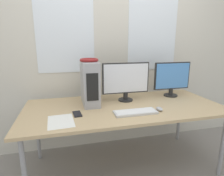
# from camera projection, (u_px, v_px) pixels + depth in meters

# --- Properties ---
(wall_back) EXTENTS (8.00, 0.07, 2.70)m
(wall_back) POSITION_uv_depth(u_px,v_px,m) (111.00, 42.00, 2.35)
(wall_back) COLOR beige
(wall_back) RESTS_ON ground_plane
(desk) EXTENTS (2.02, 0.92, 0.71)m
(desk) POSITION_uv_depth(u_px,v_px,m) (124.00, 109.00, 1.95)
(desk) COLOR tan
(desk) RESTS_ON ground_plane
(pc_tower) EXTENTS (0.16, 0.40, 0.45)m
(pc_tower) POSITION_uv_depth(u_px,v_px,m) (90.00, 83.00, 1.97)
(pc_tower) COLOR #9E9EA3
(pc_tower) RESTS_ON desk
(headphones) EXTENTS (0.19, 0.19, 0.03)m
(headphones) POSITION_uv_depth(u_px,v_px,m) (89.00, 60.00, 1.91)
(headphones) COLOR maroon
(headphones) RESTS_ON pc_tower
(monitor_main) EXTENTS (0.53, 0.16, 0.43)m
(monitor_main) POSITION_uv_depth(u_px,v_px,m) (126.00, 80.00, 2.06)
(monitor_main) COLOR black
(monitor_main) RESTS_ON desk
(monitor_right_near) EXTENTS (0.45, 0.16, 0.41)m
(monitor_right_near) POSITION_uv_depth(u_px,v_px,m) (172.00, 78.00, 2.24)
(monitor_right_near) COLOR black
(monitor_right_near) RESTS_ON desk
(keyboard) EXTENTS (0.40, 0.15, 0.02)m
(keyboard) POSITION_uv_depth(u_px,v_px,m) (135.00, 112.00, 1.73)
(keyboard) COLOR silver
(keyboard) RESTS_ON desk
(mouse) EXTENTS (0.05, 0.10, 0.03)m
(mouse) POSITION_uv_depth(u_px,v_px,m) (159.00, 109.00, 1.81)
(mouse) COLOR #B2B2B7
(mouse) RESTS_ON desk
(cell_phone) EXTENTS (0.08, 0.15, 0.01)m
(cell_phone) POSITION_uv_depth(u_px,v_px,m) (77.00, 114.00, 1.71)
(cell_phone) COLOR black
(cell_phone) RESTS_ON desk
(paper_sheet_left) EXTENTS (0.23, 0.31, 0.00)m
(paper_sheet_left) POSITION_uv_depth(u_px,v_px,m) (61.00, 121.00, 1.56)
(paper_sheet_left) COLOR white
(paper_sheet_left) RESTS_ON desk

